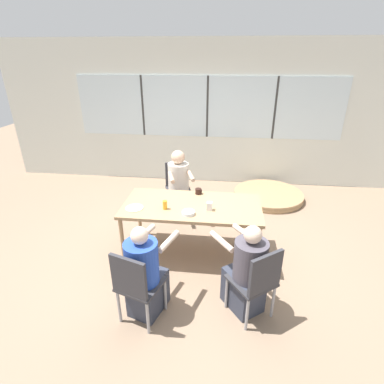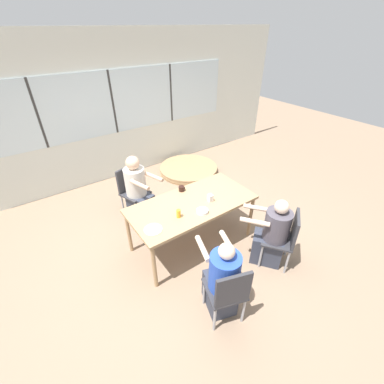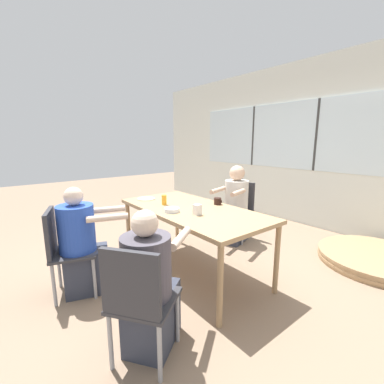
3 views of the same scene
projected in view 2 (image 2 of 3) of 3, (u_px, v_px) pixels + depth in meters
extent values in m
plane|color=#8C725B|center=(192.00, 242.00, 3.98)|extent=(16.00, 16.00, 0.00)
cube|color=silver|center=(113.00, 111.00, 5.01)|extent=(8.40, 0.06, 2.80)
cube|color=silver|center=(113.00, 103.00, 4.90)|extent=(5.20, 0.02, 1.16)
cube|color=#333333|center=(38.00, 115.00, 4.27)|extent=(0.04, 0.01, 1.16)
cube|color=#333333|center=(113.00, 103.00, 4.89)|extent=(0.04, 0.01, 1.16)
cube|color=#333333|center=(171.00, 94.00, 5.52)|extent=(0.04, 0.01, 1.16)
cube|color=tan|center=(192.00, 204.00, 3.58)|extent=(1.77, 0.86, 0.04)
cylinder|color=tan|center=(154.00, 267.00, 3.13)|extent=(0.05, 0.05, 0.71)
cylinder|color=tan|center=(251.00, 217.00, 3.93)|extent=(0.05, 0.05, 0.71)
cylinder|color=tan|center=(129.00, 232.00, 3.64)|extent=(0.05, 0.05, 0.71)
cylinder|color=tan|center=(218.00, 194.00, 4.45)|extent=(0.05, 0.05, 0.71)
cube|color=#333338|center=(277.00, 239.00, 3.44)|extent=(0.56, 0.56, 0.03)
cube|color=#333338|center=(295.00, 229.00, 3.27)|extent=(0.33, 0.25, 0.42)
cylinder|color=#99999E|center=(261.00, 256.00, 3.47)|extent=(0.03, 0.03, 0.41)
cylinder|color=#99999E|center=(263.00, 239.00, 3.74)|extent=(0.03, 0.03, 0.41)
cylinder|color=#99999E|center=(287.00, 262.00, 3.38)|extent=(0.03, 0.03, 0.41)
cylinder|color=#99999E|center=(287.00, 245.00, 3.65)|extent=(0.03, 0.03, 0.41)
cube|color=#333338|center=(135.00, 193.00, 4.35)|extent=(0.50, 0.50, 0.03)
cube|color=#333338|center=(126.00, 179.00, 4.32)|extent=(0.37, 0.15, 0.42)
cylinder|color=#99999E|center=(151.00, 202.00, 4.50)|extent=(0.03, 0.03, 0.41)
cylinder|color=#99999E|center=(136.00, 212.00, 4.27)|extent=(0.03, 0.03, 0.41)
cylinder|color=#99999E|center=(137.00, 196.00, 4.67)|extent=(0.03, 0.03, 0.41)
cylinder|color=#99999E|center=(123.00, 205.00, 4.44)|extent=(0.03, 0.03, 0.41)
cube|color=#333338|center=(224.00, 289.00, 2.79)|extent=(0.51, 0.51, 0.03)
cube|color=#333338|center=(233.00, 290.00, 2.52)|extent=(0.37, 0.15, 0.42)
cylinder|color=#99999E|center=(204.00, 292.00, 3.00)|extent=(0.03, 0.03, 0.41)
cylinder|color=#99999E|center=(231.00, 285.00, 3.09)|extent=(0.03, 0.03, 0.41)
cylinder|color=#99999E|center=(215.00, 319.00, 2.73)|extent=(0.03, 0.03, 0.41)
cylinder|color=#99999E|center=(243.00, 310.00, 2.82)|extent=(0.03, 0.03, 0.41)
cube|color=#333847|center=(267.00, 248.00, 3.58)|extent=(0.48, 0.50, 0.43)
cylinder|color=#4C4751|center=(277.00, 225.00, 3.32)|extent=(0.34, 0.34, 0.42)
sphere|color=beige|center=(282.00, 207.00, 3.16)|extent=(0.18, 0.18, 0.18)
cylinder|color=beige|center=(255.00, 222.00, 3.22)|extent=(0.27, 0.33, 0.06)
cylinder|color=beige|center=(257.00, 208.00, 3.46)|extent=(0.27, 0.33, 0.06)
cube|color=#333847|center=(141.00, 205.00, 4.41)|extent=(0.42, 0.48, 0.43)
cylinder|color=beige|center=(135.00, 182.00, 4.19)|extent=(0.34, 0.34, 0.47)
sphere|color=#DBB293|center=(132.00, 163.00, 4.00)|extent=(0.22, 0.22, 0.22)
cylinder|color=#DBB293|center=(154.00, 177.00, 4.08)|extent=(0.17, 0.37, 0.06)
cylinder|color=#DBB293|center=(140.00, 185.00, 3.88)|extent=(0.17, 0.37, 0.06)
cube|color=#333847|center=(220.00, 292.00, 2.99)|extent=(0.41, 0.47, 0.43)
cylinder|color=#284CB7|center=(225.00, 272.00, 2.69)|extent=(0.33, 0.33, 0.45)
sphere|color=beige|center=(227.00, 251.00, 2.52)|extent=(0.17, 0.17, 0.17)
cylinder|color=beige|center=(203.00, 248.00, 2.81)|extent=(0.17, 0.37, 0.06)
cylinder|color=beige|center=(228.00, 242.00, 2.89)|extent=(0.17, 0.37, 0.06)
cylinder|color=black|center=(182.00, 189.00, 3.80)|extent=(0.09, 0.09, 0.08)
torus|color=black|center=(184.00, 188.00, 3.82)|extent=(0.01, 0.06, 0.06)
cylinder|color=gold|center=(179.00, 213.00, 3.28)|extent=(0.06, 0.06, 0.11)
cube|color=silver|center=(210.00, 198.00, 3.57)|extent=(0.07, 0.07, 0.10)
cylinder|color=silver|center=(202.00, 211.00, 3.38)|extent=(0.16, 0.16, 0.04)
cylinder|color=beige|center=(153.00, 229.00, 3.10)|extent=(0.22, 0.22, 0.01)
cylinder|color=tan|center=(189.00, 171.00, 5.85)|extent=(1.28, 1.28, 0.03)
cylinder|color=tan|center=(189.00, 170.00, 5.84)|extent=(1.30, 1.30, 0.03)
cylinder|color=tan|center=(189.00, 168.00, 5.82)|extent=(1.28, 1.28, 0.03)
cylinder|color=tan|center=(189.00, 167.00, 5.80)|extent=(1.30, 1.30, 0.03)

